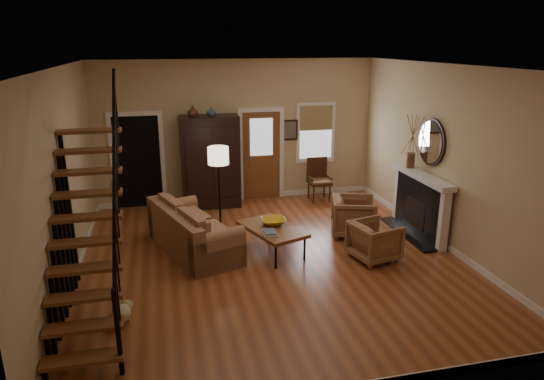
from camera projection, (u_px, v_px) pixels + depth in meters
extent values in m
plane|color=#984D26|center=(272.00, 259.00, 8.52)|extent=(7.00, 7.00, 0.00)
plane|color=white|center=(272.00, 66.00, 7.55)|extent=(7.00, 7.00, 0.00)
cube|color=tan|center=(238.00, 132.00, 11.29)|extent=(6.50, 0.04, 3.30)
cube|color=tan|center=(63.00, 181.00, 7.33)|extent=(0.04, 7.00, 3.30)
cube|color=tan|center=(447.00, 158.00, 8.74)|extent=(0.04, 7.00, 3.30)
cube|color=black|center=(138.00, 161.00, 11.11)|extent=(1.00, 0.36, 2.10)
cube|color=brown|center=(261.00, 156.00, 11.57)|extent=(0.90, 0.06, 2.10)
cube|color=silver|center=(316.00, 133.00, 11.71)|extent=(0.96, 0.06, 1.46)
cube|color=black|center=(421.00, 206.00, 9.49)|extent=(0.24, 1.60, 1.15)
cube|color=white|center=(421.00, 176.00, 9.30)|extent=(0.30, 1.95, 0.10)
cylinder|color=silver|center=(431.00, 142.00, 9.13)|extent=(0.05, 0.90, 0.90)
imported|color=#4C2619|center=(193.00, 111.00, 10.48)|extent=(0.24, 0.24, 0.25)
imported|color=#334C60|center=(211.00, 111.00, 10.57)|extent=(0.20, 0.20, 0.21)
imported|color=gold|center=(273.00, 221.00, 8.77)|extent=(0.44, 0.44, 0.11)
imported|color=brown|center=(374.00, 241.00, 8.44)|extent=(0.91, 0.89, 0.69)
imported|color=brown|center=(354.00, 216.00, 9.51)|extent=(1.05, 1.03, 0.76)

